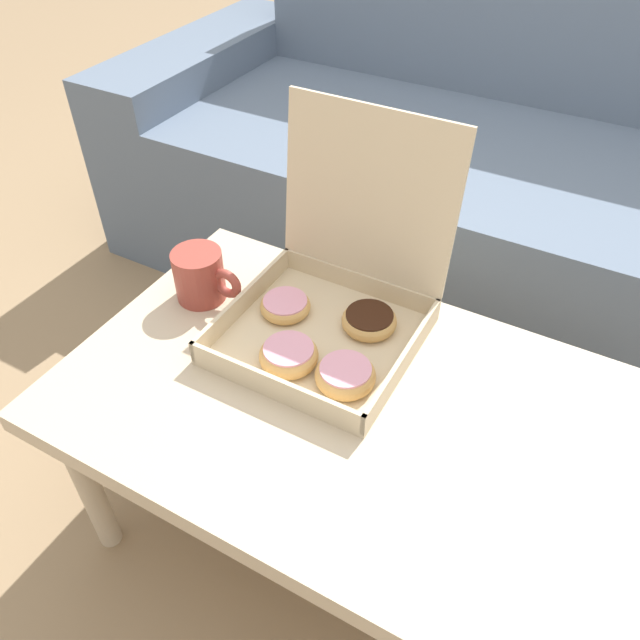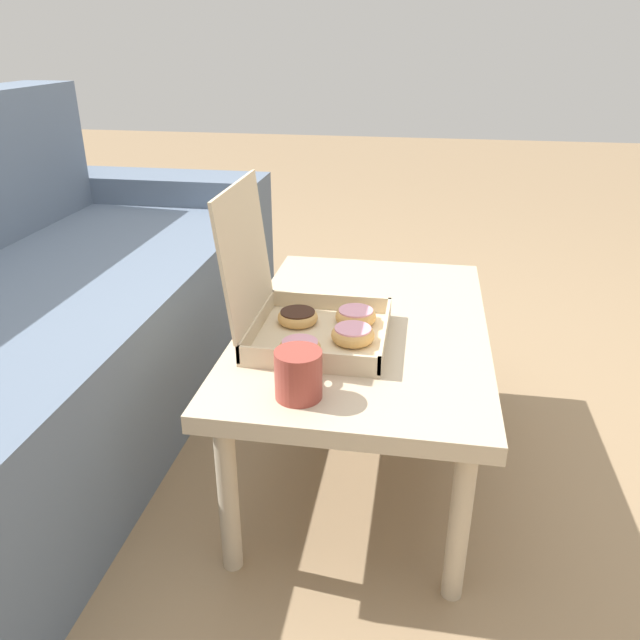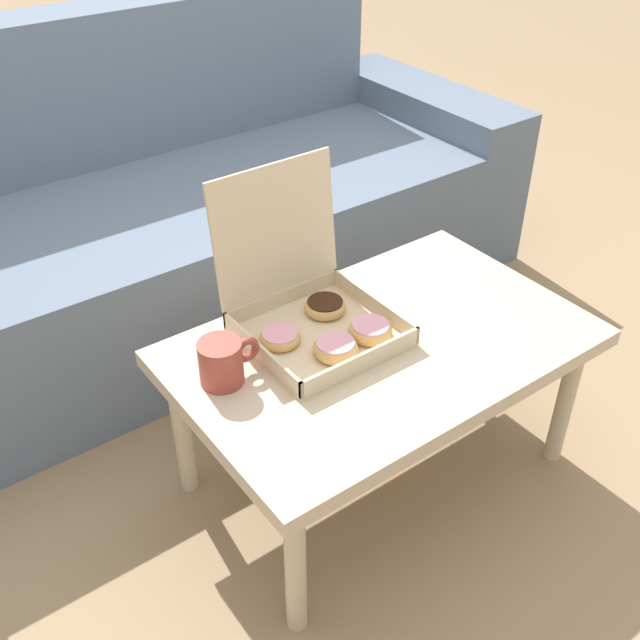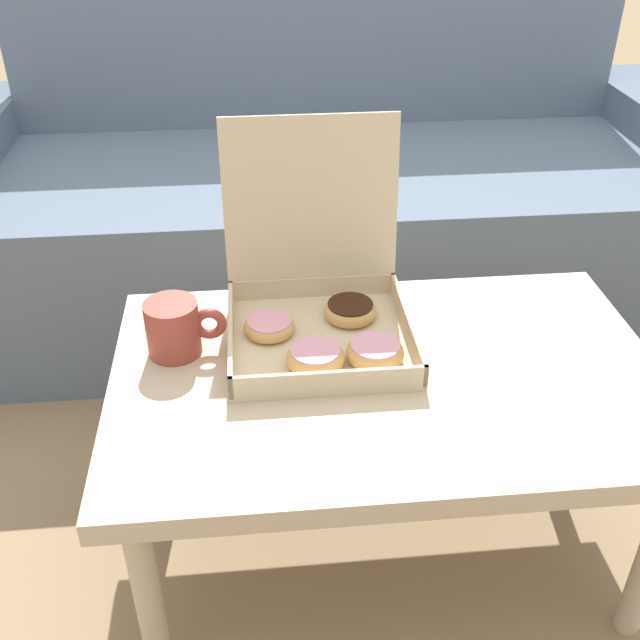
% 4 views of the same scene
% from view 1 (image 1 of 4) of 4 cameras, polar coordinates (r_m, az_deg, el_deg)
% --- Properties ---
extents(ground_plane, '(12.00, 12.00, 0.00)m').
position_cam_1_polar(ground_plane, '(1.44, 5.19, -14.00)').
color(ground_plane, '#937756').
extents(couch, '(2.24, 0.88, 0.92)m').
position_cam_1_polar(couch, '(1.85, 17.13, 11.57)').
color(couch, slate).
rests_on(couch, ground_plane).
extents(coffee_table, '(0.95, 0.60, 0.43)m').
position_cam_1_polar(coffee_table, '(1.05, 2.69, -8.82)').
color(coffee_table, '#C6B293').
rests_on(coffee_table, ground_plane).
extents(pastry_box, '(0.33, 0.35, 0.36)m').
position_cam_1_polar(pastry_box, '(1.08, 1.13, 1.19)').
color(pastry_box, beige).
rests_on(pastry_box, coffee_table).
extents(coffee_mug, '(0.14, 0.09, 0.10)m').
position_cam_1_polar(coffee_mug, '(1.19, -10.83, 3.99)').
color(coffee_mug, '#993D33').
rests_on(coffee_mug, coffee_table).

